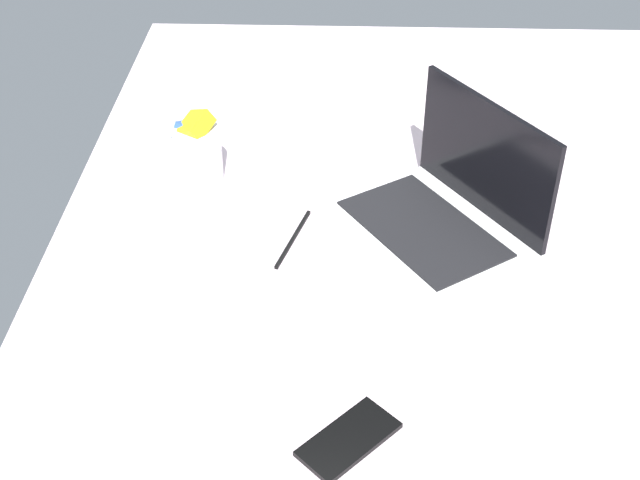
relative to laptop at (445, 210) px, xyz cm
name	(u,v)px	position (x,y,z in cm)	size (l,w,h in cm)	color
bed_mattress	(446,275)	(1.79, 1.22, -13.41)	(180.00, 140.00, 18.00)	silver
laptop	(445,210)	(0.00, 0.00, 0.00)	(40.22, 37.56, 23.00)	silver
snack_cup	(197,152)	(-15.04, -45.52, 1.68)	(9.15, 9.28, 15.02)	silver
cell_phone	(349,439)	(47.89, -16.36, -4.01)	(6.80, 14.00, 0.80)	black
charger_cable	(293,239)	(3.89, -26.40, -4.11)	(17.00, 0.60, 0.60)	black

